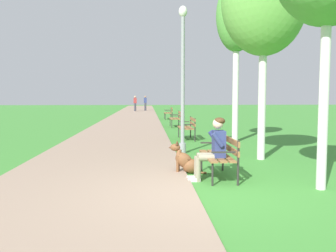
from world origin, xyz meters
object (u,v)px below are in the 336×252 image
Objects in this scene: park_bench_furthest at (169,112)px; birch_tree_third at (237,18)px; pedestrian_further_distant at (145,103)px; park_bench_mid at (188,126)px; park_bench_far at (176,117)px; lamp_post_near at (183,78)px; dog_brown at (186,161)px; person_seated_on_near_bench at (213,146)px; birch_tree_second at (264,2)px; pedestrian_distant at (135,104)px; park_bench_near at (221,153)px.

birch_tree_third reaches higher than park_bench_furthest.
pedestrian_further_distant is (-3.36, 27.30, -3.57)m from birch_tree_third.
birch_tree_third reaches higher than park_bench_mid.
park_bench_mid is 0.91× the size of pedestrian_further_distant.
park_bench_far is 0.36× the size of lamp_post_near.
park_bench_far is 1.82× the size of dog_brown.
person_seated_on_near_bench is at bearing -90.80° from park_bench_furthest.
park_bench_far is at bearing 97.92° from birch_tree_second.
birch_tree_second is (1.69, 2.32, 3.38)m from person_seated_on_near_bench.
park_bench_furthest is 0.91× the size of pedestrian_further_distant.
birch_tree_second is 3.67m from birch_tree_third.
pedestrian_distant reaches higher than park_bench_far.
park_bench_mid is at bearing 107.55° from birch_tree_second.
pedestrian_distant is 1.97m from pedestrian_further_distant.
pedestrian_further_distant reaches higher than park_bench_near.
park_bench_furthest is at bearing 87.71° from dog_brown.
park_bench_near reaches higher than dog_brown.
park_bench_mid is 0.91× the size of pedestrian_distant.
person_seated_on_near_bench is at bearing -107.45° from birch_tree_third.
park_bench_far is 19.31m from pedestrian_distant.
pedestrian_distant is at bearing 99.78° from birch_tree_third.
dog_brown is 31.00m from pedestrian_distant.
dog_brown is (-0.67, 0.45, -0.25)m from park_bench_near.
park_bench_far is 10.89m from birch_tree_second.
park_bench_mid is at bearing -90.00° from park_bench_furthest.
lamp_post_near is at bearing -93.47° from park_bench_far.
birch_tree_third is at bearing -76.25° from park_bench_far.
lamp_post_near is 2.55× the size of pedestrian_distant.
park_bench_mid is 3.82m from lamp_post_near.
park_bench_furthest is 18.94m from person_seated_on_near_bench.
person_seated_on_near_bench reaches higher than dog_brown.
birch_tree_third is (0.18, 3.65, 0.35)m from birch_tree_second.
pedestrian_further_distant is at bearing 96.95° from park_bench_furthest.
pedestrian_distant is 1.00× the size of pedestrian_further_distant.
park_bench_furthest is 0.26× the size of birch_tree_third.
park_bench_furthest is 18.27m from dog_brown.
pedestrian_distant is (-2.27, 28.16, -1.34)m from lamp_post_near.
park_bench_far is 12.52m from person_seated_on_near_bench.
park_bench_far is 9.23m from lamp_post_near.
birch_tree_third reaches higher than dog_brown.
pedestrian_further_distant is at bearing 57.49° from pedestrian_distant.
birch_tree_third is 27.74m from pedestrian_further_distant.
dog_brown is 7.12m from birch_tree_third.
pedestrian_further_distant is (-1.69, 33.04, 0.33)m from park_bench_near.
park_bench_mid is 6.21m from dog_brown.
park_bench_near and park_bench_far have the same top height.
person_seated_on_near_bench is 1.52× the size of dog_brown.
lamp_post_near is at bearing 98.52° from park_bench_near.
park_bench_near is 4.38m from birch_tree_second.
birch_tree_third is at bearing 73.76° from park_bench_near.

